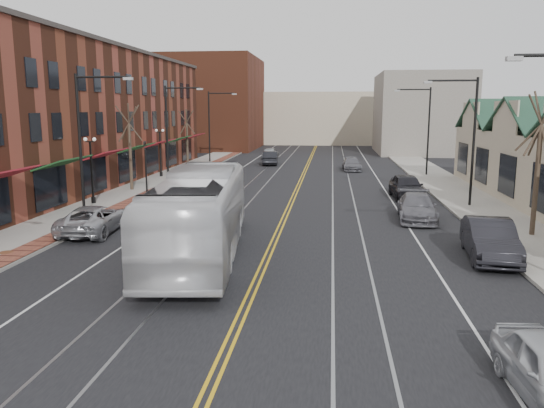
% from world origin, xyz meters
% --- Properties ---
extents(ground, '(160.00, 160.00, 0.00)m').
position_xyz_m(ground, '(0.00, 0.00, 0.00)').
color(ground, black).
rests_on(ground, ground).
extents(sidewalk_left, '(4.00, 120.00, 0.15)m').
position_xyz_m(sidewalk_left, '(-12.00, 20.00, 0.07)').
color(sidewalk_left, gray).
rests_on(sidewalk_left, ground).
extents(sidewalk_right, '(4.00, 120.00, 0.15)m').
position_xyz_m(sidewalk_right, '(12.00, 20.00, 0.07)').
color(sidewalk_right, gray).
rests_on(sidewalk_right, ground).
extents(building_left, '(10.00, 50.00, 11.00)m').
position_xyz_m(building_left, '(-19.00, 27.00, 5.50)').
color(building_left, brown).
rests_on(building_left, ground).
extents(backdrop_left, '(14.00, 18.00, 14.00)m').
position_xyz_m(backdrop_left, '(-16.00, 70.00, 7.00)').
color(backdrop_left, brown).
rests_on(backdrop_left, ground).
extents(backdrop_mid, '(22.00, 14.00, 9.00)m').
position_xyz_m(backdrop_mid, '(0.00, 85.00, 4.50)').
color(backdrop_mid, tan).
rests_on(backdrop_mid, ground).
extents(backdrop_right, '(12.00, 16.00, 11.00)m').
position_xyz_m(backdrop_right, '(15.00, 65.00, 5.50)').
color(backdrop_right, slate).
rests_on(backdrop_right, ground).
extents(streetlight_l_1, '(3.33, 0.25, 8.00)m').
position_xyz_m(streetlight_l_1, '(-11.05, 16.00, 5.03)').
color(streetlight_l_1, black).
rests_on(streetlight_l_1, sidewalk_left).
extents(streetlight_l_2, '(3.33, 0.25, 8.00)m').
position_xyz_m(streetlight_l_2, '(-11.05, 32.00, 5.03)').
color(streetlight_l_2, black).
rests_on(streetlight_l_2, sidewalk_left).
extents(streetlight_l_3, '(3.33, 0.25, 8.00)m').
position_xyz_m(streetlight_l_3, '(-11.05, 48.00, 5.03)').
color(streetlight_l_3, black).
rests_on(streetlight_l_3, sidewalk_left).
extents(streetlight_r_1, '(3.33, 0.25, 8.00)m').
position_xyz_m(streetlight_r_1, '(11.05, 22.00, 5.03)').
color(streetlight_r_1, black).
rests_on(streetlight_r_1, sidewalk_right).
extents(streetlight_r_2, '(3.33, 0.25, 8.00)m').
position_xyz_m(streetlight_r_2, '(11.05, 38.00, 5.03)').
color(streetlight_r_2, black).
rests_on(streetlight_r_2, sidewalk_right).
extents(lamppost_l_2, '(0.84, 0.28, 4.27)m').
position_xyz_m(lamppost_l_2, '(-12.80, 20.00, 2.20)').
color(lamppost_l_2, black).
rests_on(lamppost_l_2, sidewalk_left).
extents(lamppost_l_3, '(0.84, 0.28, 4.27)m').
position_xyz_m(lamppost_l_3, '(-12.80, 34.00, 2.20)').
color(lamppost_l_3, black).
rests_on(lamppost_l_3, sidewalk_left).
extents(tree_left_near, '(1.78, 1.37, 6.48)m').
position_xyz_m(tree_left_near, '(-12.50, 26.00, 3.51)').
color(tree_left_near, '#382B21').
rests_on(tree_left_near, sidewalk_left).
extents(tree_left_far, '(1.66, 1.28, 6.02)m').
position_xyz_m(tree_left_far, '(-12.50, 42.00, 3.28)').
color(tree_left_far, '#382B21').
rests_on(tree_left_far, sidewalk_left).
extents(tree_right_mid, '(1.90, 1.46, 6.93)m').
position_xyz_m(tree_right_mid, '(12.50, 14.00, 3.75)').
color(tree_right_mid, '#382B21').
rests_on(tree_right_mid, sidewalk_right).
extents(manhole_far, '(0.60, 0.60, 0.02)m').
position_xyz_m(manhole_far, '(-11.20, 8.00, 0.16)').
color(manhole_far, '#592D19').
rests_on(manhole_far, sidewalk_left).
extents(traffic_signal, '(0.18, 0.15, 3.80)m').
position_xyz_m(traffic_signal, '(-10.60, 24.00, 2.35)').
color(traffic_signal, black).
rests_on(traffic_signal, sidewalk_left).
extents(transit_bus, '(4.51, 13.35, 3.65)m').
position_xyz_m(transit_bus, '(-2.88, 8.99, 1.82)').
color(transit_bus, silver).
rests_on(transit_bus, ground).
extents(parked_suv, '(2.77, 5.32, 1.43)m').
position_xyz_m(parked_suv, '(-9.30, 12.47, 0.72)').
color(parked_suv, '#A6A7AD').
rests_on(parked_suv, ground).
extents(parked_car_b, '(2.28, 5.26, 1.68)m').
position_xyz_m(parked_car_b, '(9.30, 9.81, 0.84)').
color(parked_car_b, black).
rests_on(parked_car_b, ground).
extents(parked_car_c, '(2.48, 5.25, 1.48)m').
position_xyz_m(parked_car_c, '(7.50, 17.56, 0.74)').
color(parked_car_c, slate).
rests_on(parked_car_c, ground).
extents(parked_car_d, '(2.23, 5.11, 1.71)m').
position_xyz_m(parked_car_d, '(7.91, 24.94, 0.86)').
color(parked_car_d, black).
rests_on(parked_car_d, ground).
extents(distant_car_left, '(1.97, 4.71, 1.51)m').
position_xyz_m(distant_car_left, '(-4.21, 46.49, 0.76)').
color(distant_car_left, black).
rests_on(distant_car_left, ground).
extents(distant_car_right, '(1.96, 4.52, 1.30)m').
position_xyz_m(distant_car_right, '(4.70, 41.89, 0.65)').
color(distant_car_right, slate).
rests_on(distant_car_right, ground).
extents(distant_car_far, '(1.90, 4.40, 1.48)m').
position_xyz_m(distant_car_far, '(-4.98, 53.21, 0.74)').
color(distant_car_far, '#A1A4A8').
rests_on(distant_car_far, ground).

